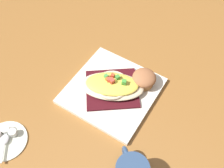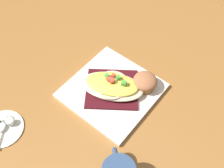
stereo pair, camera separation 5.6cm
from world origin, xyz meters
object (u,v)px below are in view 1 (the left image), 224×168
(creamer_cup_0, at_px, (13,133))
(creamer_cup_1, at_px, (6,130))
(gratin_dish, at_px, (112,85))
(spoon, at_px, (4,141))
(square_plate, at_px, (112,91))
(muffin, at_px, (144,79))
(creamer_saucer, at_px, (6,140))

(creamer_cup_0, bearing_deg, creamer_cup_1, -169.79)
(gratin_dish, distance_m, spoon, 0.36)
(gratin_dish, xyz_separation_m, spoon, (-0.17, -0.31, -0.02))
(spoon, distance_m, creamer_cup_0, 0.03)
(square_plate, height_order, spoon, spoon)
(muffin, bearing_deg, gratin_dish, -135.97)
(muffin, bearing_deg, creamer_saucer, -123.37)
(muffin, height_order, creamer_cup_1, muffin)
(square_plate, distance_m, spoon, 0.35)
(creamer_saucer, xyz_separation_m, creamer_cup_1, (-0.02, 0.02, 0.01))
(muffin, xyz_separation_m, creamer_saucer, (-0.25, -0.38, -0.04))
(spoon, bearing_deg, creamer_cup_1, 126.00)
(gratin_dish, height_order, spoon, gratin_dish)
(gratin_dish, xyz_separation_m, creamer_cup_1, (-0.19, -0.28, -0.02))
(muffin, distance_m, creamer_cup_0, 0.43)
(muffin, height_order, creamer_cup_0, muffin)
(muffin, distance_m, spoon, 0.46)
(square_plate, height_order, creamer_saucer, square_plate)
(gratin_dish, xyz_separation_m, muffin, (0.08, 0.07, 0.00))
(creamer_cup_0, bearing_deg, spoon, -98.80)
(creamer_saucer, distance_m, spoon, 0.01)
(spoon, height_order, creamer_cup_0, creamer_cup_0)
(square_plate, height_order, creamer_cup_1, creamer_cup_1)
(creamer_saucer, bearing_deg, creamer_cup_1, 126.00)
(square_plate, xyz_separation_m, muffin, (0.08, 0.07, 0.03))
(gratin_dish, relative_size, spoon, 2.92)
(gratin_dish, relative_size, creamer_cup_1, 9.60)
(muffin, bearing_deg, spoon, -122.82)
(square_plate, xyz_separation_m, gratin_dish, (0.00, 0.00, 0.03))
(muffin, bearing_deg, creamer_cup_0, -124.52)
(gratin_dish, height_order, muffin, gratin_dish)
(square_plate, relative_size, creamer_cup_0, 11.30)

